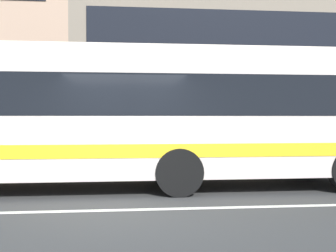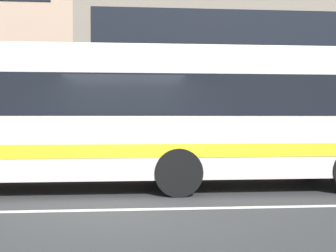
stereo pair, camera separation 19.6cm
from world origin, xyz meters
The scene contains 4 objects.
ground_plane centered at (0.00, 0.00, 0.00)m, with size 160.00×160.00×0.00m, color #373738.
lane_centre_line centered at (0.00, 0.00, 0.00)m, with size 60.00×0.16×0.01m, color silver.
apartment_block_right centered at (6.90, 15.23, 4.60)m, with size 18.56×10.75×9.21m.
transit_bus centered at (0.44, 2.25, 1.75)m, with size 10.88×2.56×3.17m.
Camera 2 is at (0.24, -7.08, 1.64)m, focal length 42.76 mm.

